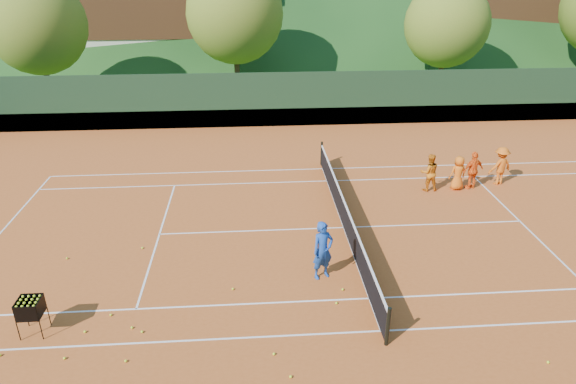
{
  "coord_description": "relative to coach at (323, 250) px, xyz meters",
  "views": [
    {
      "loc": [
        -3.14,
        -15.65,
        8.71
      ],
      "look_at": [
        -1.97,
        0.0,
        1.46
      ],
      "focal_mm": 32.0,
      "sensor_mm": 36.0,
      "label": 1
    }
  ],
  "objects": [
    {
      "name": "chalet_right",
      "position": [
        21.18,
        32.95,
        4.33
      ],
      "size": [
        11.5,
        8.82,
        11.91
      ],
      "color": "beige",
      "rests_on": "ground"
    },
    {
      "name": "clay_court",
      "position": [
        1.18,
        2.95,
        -0.91
      ],
      "size": [
        40.0,
        24.0,
        0.02
      ],
      "primitive_type": "cube",
      "color": "#AE4E1C",
      "rests_on": "ground"
    },
    {
      "name": "ground",
      "position": [
        1.18,
        2.95,
        -0.92
      ],
      "size": [
        400.0,
        400.0,
        0.0
      ],
      "primitive_type": "plane",
      "color": "#2A531A",
      "rests_on": "ground"
    },
    {
      "name": "student_d",
      "position": [
        8.25,
        6.26,
        -0.1
      ],
      "size": [
        1.17,
        0.87,
        1.61
      ],
      "primitive_type": "imported",
      "rotation": [
        0.0,
        0.0,
        3.44
      ],
      "color": "orange",
      "rests_on": "clay_court"
    },
    {
      "name": "tennis_ball_20",
      "position": [
        -2.63,
        -0.48,
        -0.87
      ],
      "size": [
        0.07,
        0.07,
        0.07
      ],
      "primitive_type": "sphere",
      "color": "#CDF729",
      "rests_on": "clay_court"
    },
    {
      "name": "chalet_mid",
      "position": [
        7.18,
        36.95,
        4.06
      ],
      "size": [
        12.65,
        8.82,
        11.45
      ],
      "color": "beige",
      "rests_on": "ground"
    },
    {
      "name": "tennis_ball_5",
      "position": [
        -4.88,
        -2.16,
        -0.87
      ],
      "size": [
        0.07,
        0.07,
        0.07
      ],
      "primitive_type": "sphere",
      "color": "#CDF729",
      "rests_on": "clay_court"
    },
    {
      "name": "tennis_ball_10",
      "position": [
        -5.08,
        -3.17,
        -0.87
      ],
      "size": [
        0.07,
        0.07,
        0.07
      ],
      "primitive_type": "sphere",
      "color": "#CDF729",
      "rests_on": "clay_court"
    },
    {
      "name": "ball_hopper",
      "position": [
        -7.57,
        -1.94,
        -0.16
      ],
      "size": [
        0.57,
        0.57,
        1.0
      ],
      "color": "black",
      "rests_on": "clay_court"
    },
    {
      "name": "perimeter_fence",
      "position": [
        1.18,
        2.95,
        0.34
      ],
      "size": [
        40.4,
        24.24,
        3.0
      ],
      "color": "black",
      "rests_on": "clay_court"
    },
    {
      "name": "tennis_ball_16",
      "position": [
        -1.25,
        -3.96,
        -0.87
      ],
      "size": [
        0.07,
        0.07,
        0.07
      ],
      "primitive_type": "sphere",
      "color": "#CDF729",
      "rests_on": "clay_court"
    },
    {
      "name": "tennis_ball_0",
      "position": [
        4.81,
        -3.95,
        -0.87
      ],
      "size": [
        0.07,
        0.07,
        0.07
      ],
      "primitive_type": "sphere",
      "color": "#CDF729",
      "rests_on": "clay_court"
    },
    {
      "name": "tennis_ball_18",
      "position": [
        -5.63,
        2.02,
        -0.87
      ],
      "size": [
        0.07,
        0.07,
        0.07
      ],
      "primitive_type": "sphere",
      "color": "#CDF729",
      "rests_on": "clay_court"
    },
    {
      "name": "court_lines",
      "position": [
        1.18,
        2.95,
        -0.9
      ],
      "size": [
        23.83,
        11.03,
        0.0
      ],
      "color": "silver",
      "rests_on": "clay_court"
    },
    {
      "name": "tennis_net",
      "position": [
        1.18,
        2.95,
        -0.4
      ],
      "size": [
        0.1,
        12.07,
        1.1
      ],
      "color": "black",
      "rests_on": "clay_court"
    },
    {
      "name": "student_c",
      "position": [
        6.31,
        5.85,
        -0.2
      ],
      "size": [
        0.76,
        0.57,
        1.42
      ],
      "primitive_type": "imported",
      "rotation": [
        0.0,
        0.0,
        3.33
      ],
      "color": "orange",
      "rests_on": "clay_court"
    },
    {
      "name": "tennis_ball_3",
      "position": [
        -5.84,
        -1.41,
        -0.87
      ],
      "size": [
        0.07,
        0.07,
        0.07
      ],
      "primitive_type": "sphere",
      "color": "#CDF729",
      "rests_on": "clay_court"
    },
    {
      "name": "student_a",
      "position": [
        5.12,
        5.85,
        -0.13
      ],
      "size": [
        0.75,
        0.59,
        1.55
      ],
      "primitive_type": "imported",
      "rotation": [
        0.0,
        0.0,
        3.14
      ],
      "color": "orange",
      "rests_on": "clay_court"
    },
    {
      "name": "tree_b",
      "position": [
        -2.82,
        22.95,
        4.27
      ],
      "size": [
        6.4,
        6.4,
        8.4
      ],
      "color": "#3D2818",
      "rests_on": "ground"
    },
    {
      "name": "tennis_ball_21",
      "position": [
        0.22,
        -1.35,
        -0.87
      ],
      "size": [
        0.07,
        0.07,
        0.07
      ],
      "primitive_type": "sphere",
      "color": "#CDF729",
      "rests_on": "clay_court"
    },
    {
      "name": "tennis_ball_15",
      "position": [
        -6.33,
        -2.04,
        -0.87
      ],
      "size": [
        0.07,
        0.07,
        0.07
      ],
      "primitive_type": "sphere",
      "color": "#CDF729",
      "rests_on": "clay_court"
    },
    {
      "name": "tennis_ball_17",
      "position": [
        -1.59,
        -3.2,
        -0.87
      ],
      "size": [
        0.07,
        0.07,
        0.07
      ],
      "primitive_type": "sphere",
      "color": "#CDF729",
      "rests_on": "clay_court"
    },
    {
      "name": "tennis_ball_7",
      "position": [
        -7.88,
        1.55,
        -0.87
      ],
      "size": [
        0.07,
        0.07,
        0.07
      ],
      "primitive_type": "sphere",
      "color": "#CDF729",
      "rests_on": "clay_court"
    },
    {
      "name": "tennis_ball_13",
      "position": [
        -5.17,
        -1.97,
        -0.87
      ],
      "size": [
        0.07,
        0.07,
        0.07
      ],
      "primitive_type": "sphere",
      "color": "#CDF729",
      "rests_on": "clay_court"
    },
    {
      "name": "tree_c",
      "position": [
        11.18,
        21.95,
        3.62
      ],
      "size": [
        5.6,
        5.6,
        7.35
      ],
      "color": "#42281A",
      "rests_on": "ground"
    },
    {
      "name": "tree_a",
      "position": [
        -14.82,
        20.95,
        3.94
      ],
      "size": [
        6.0,
        6.0,
        7.88
      ],
      "color": "#3E2619",
      "rests_on": "ground"
    },
    {
      "name": "coach",
      "position": [
        0.0,
        0.0,
        0.0
      ],
      "size": [
        0.78,
        0.66,
        1.81
      ],
      "primitive_type": "imported",
      "rotation": [
        0.0,
        0.0,
        0.42
      ],
      "color": "#1946A5",
      "rests_on": "clay_court"
    },
    {
      "name": "student_b",
      "position": [
        6.94,
        5.89,
        -0.11
      ],
      "size": [
        1.0,
        0.64,
        1.59
      ],
      "primitive_type": "imported",
      "rotation": [
        0.0,
        0.0,
        3.43
      ],
      "color": "#FC6016",
      "rests_on": "clay_court"
    },
    {
      "name": "tennis_ball_14",
      "position": [
        -8.11,
        -2.75,
        -0.87
      ],
      "size": [
        0.07,
        0.07,
        0.07
      ],
      "primitive_type": "sphere",
      "color": "#CDF729",
      "rests_on": "clay_court"
    },
    {
      "name": "tennis_ball_8",
      "position": [
        0.5,
        -0.74,
        -0.87
      ],
      "size": [
        0.07,
        0.07,
        0.07
      ],
      "primitive_type": "sphere",
      "color": "#CDF729",
      "rests_on": "clay_court"
    },
    {
      "name": "tennis_ball_4",
      "position": [
        -6.54,
        -2.97,
        -0.87
      ],
      "size": [
        0.07,
        0.07,
        0.07
      ],
      "primitive_type": "sphere",
      "color": "#CDF729",
      "rests_on": "clay_court"
    }
  ]
}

